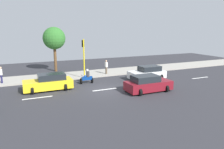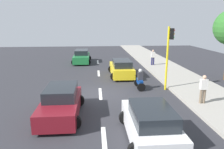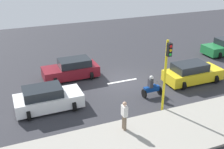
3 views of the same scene
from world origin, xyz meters
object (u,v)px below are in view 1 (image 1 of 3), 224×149
pedestrian_by_tree (1,74)px  traffic_light_corner (84,53)px  car_maroon (148,84)px  car_white (147,73)px  car_yellow_cab (49,82)px  street_tree_north (54,39)px  motorcycle (87,77)px  pedestrian_near_signal (106,66)px

pedestrian_by_tree → traffic_light_corner: (-1.24, -8.40, 1.87)m
car_maroon → pedestrian_by_tree: (8.20, 12.31, 0.35)m
car_white → car_maroon: bearing=147.1°
car_yellow_cab → pedestrian_by_tree: 5.81m
traffic_light_corner → car_yellow_cab: bearing=123.4°
car_maroon → street_tree_north: street_tree_north is taller
motorcycle → pedestrian_by_tree: 8.72m
pedestrian_near_signal → car_maroon: bearing=-174.5°
pedestrian_near_signal → traffic_light_corner: 3.81m
car_maroon → traffic_light_corner: (6.96, 3.91, 2.22)m
car_yellow_cab → car_maroon: size_ratio=1.04×
pedestrian_by_tree → traffic_light_corner: bearing=-98.4°
car_maroon → street_tree_north: size_ratio=0.72×
street_tree_north → traffic_light_corner: bearing=-159.6°
car_yellow_cab → pedestrian_near_signal: bearing=-62.4°
car_yellow_cab → motorcycle: motorcycle is taller
car_yellow_cab → pedestrian_near_signal: 8.33m
car_yellow_cab → street_tree_north: street_tree_north is taller
car_white → street_tree_north: (8.84, 8.70, 3.63)m
pedestrian_near_signal → pedestrian_by_tree: 11.54m
pedestrian_near_signal → traffic_light_corner: (-1.06, 3.14, 1.87)m
pedestrian_near_signal → street_tree_north: street_tree_north is taller
traffic_light_corner → street_tree_north: (5.90, 2.19, 1.41)m
car_maroon → traffic_light_corner: 8.28m
motorcycle → street_tree_north: street_tree_north is taller
car_white → pedestrian_near_signal: 5.24m
car_yellow_cab → traffic_light_corner: (2.79, -4.24, 2.22)m
pedestrian_by_tree → street_tree_north: 8.43m
car_yellow_cab → motorcycle: bearing=-77.7°
car_white → pedestrian_by_tree: pedestrian_by_tree is taller
car_maroon → car_white: 4.78m
traffic_light_corner → pedestrian_near_signal: bearing=-71.3°
car_yellow_cab → street_tree_north: (8.69, -2.04, 3.63)m
car_maroon → pedestrian_by_tree: pedestrian_by_tree is taller
street_tree_north → pedestrian_near_signal: bearing=-132.2°
car_maroon → motorcycle: size_ratio=2.76×
car_yellow_cab → car_white: size_ratio=1.07×
car_maroon → street_tree_north: 14.68m
car_maroon → car_white: (4.01, -2.60, -0.00)m
car_yellow_cab → traffic_light_corner: traffic_light_corner is taller
car_yellow_cab → car_white: (-0.15, -10.74, -0.00)m
motorcycle → pedestrian_near_signal: (2.99, -3.43, 0.42)m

